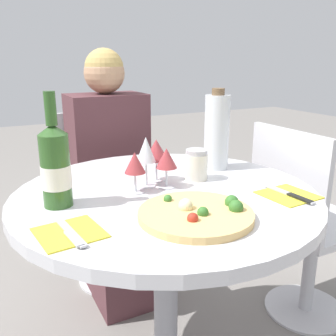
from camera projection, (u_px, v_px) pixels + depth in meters
name	position (u px, v px, depth m)	size (l,w,h in m)	color
dining_table	(166.00, 225.00, 1.22)	(0.96, 0.96, 0.75)	gray
chair_behind_diner	(107.00, 199.00, 1.98)	(0.41, 0.41, 0.89)	silver
seated_diner	(115.00, 189.00, 1.82)	(0.36, 0.47, 1.20)	#512D33
chair_empty_side	(304.00, 228.00, 1.63)	(0.41, 0.41, 0.89)	silver
pizza_large	(197.00, 213.00, 0.99)	(0.31, 0.31, 0.05)	#DBB26B
wine_bottle	(55.00, 166.00, 1.04)	(0.08, 0.08, 0.32)	#2D5623
tall_carafe	(217.00, 132.00, 1.40)	(0.09, 0.09, 0.30)	silver
sugar_shaker	(196.00, 165.00, 1.29)	(0.08, 0.08, 0.11)	silver
wine_glass_front_right	(166.00, 159.00, 1.20)	(0.07, 0.07, 0.13)	silver
wine_glass_front_left	(135.00, 164.00, 1.15)	(0.07, 0.07, 0.13)	silver
wine_glass_back_right	(156.00, 150.00, 1.26)	(0.08, 0.08, 0.14)	silver
wine_glass_center	(146.00, 151.00, 1.20)	(0.06, 0.06, 0.17)	silver
place_setting_left	(70.00, 233.00, 0.90)	(0.17, 0.19, 0.01)	yellow
place_setting_right	(289.00, 195.00, 1.15)	(0.16, 0.19, 0.01)	yellow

